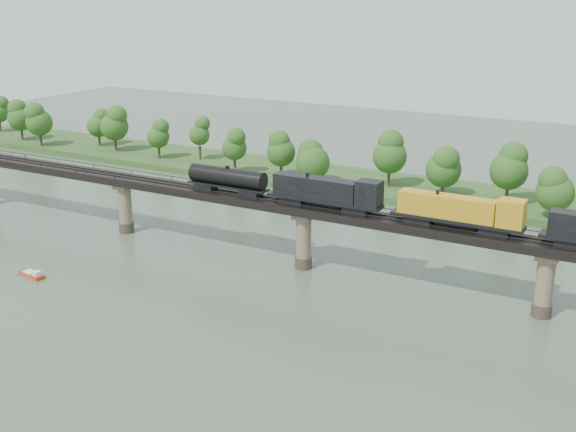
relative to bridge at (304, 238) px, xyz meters
The scene contains 7 objects.
ground 30.49m from the bridge, 90.00° to the right, with size 400.00×400.00×0.00m, color #3B4C3C.
far_bank 55.20m from the bridge, 90.00° to the left, with size 300.00×24.00×1.60m, color #28481D.
bridge is the anchor object (origin of this frame).
bridge_superstructure 6.33m from the bridge, 90.00° to the left, with size 220.00×4.90×0.75m.
far_treeline 51.30m from the bridge, 99.23° to the left, with size 289.06×17.54×13.60m.
freight_train 20.90m from the bridge, ahead, with size 82.36×3.21×5.67m.
motorboat 46.23m from the bridge, 145.58° to the right, with size 4.98×2.49×1.33m.
Camera 1 is at (54.70, -73.71, 46.40)m, focal length 45.00 mm.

